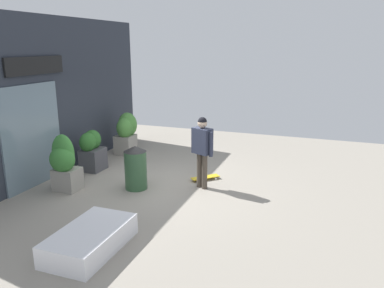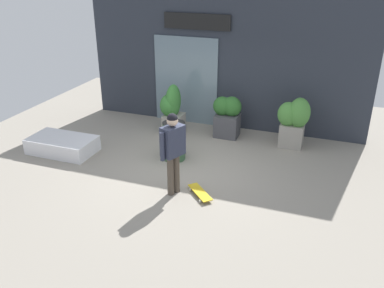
{
  "view_description": "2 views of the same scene",
  "coord_description": "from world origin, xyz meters",
  "px_view_note": "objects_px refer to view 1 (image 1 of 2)",
  "views": [
    {
      "loc": [
        -7.69,
        -3.58,
        3.26
      ],
      "look_at": [
        0.4,
        -0.63,
        0.96
      ],
      "focal_mm": 34.96,
      "sensor_mm": 36.0,
      "label": 1
    },
    {
      "loc": [
        2.91,
        -7.52,
        4.3
      ],
      "look_at": [
        0.4,
        -0.63,
        0.96
      ],
      "focal_mm": 38.48,
      "sensor_mm": 36.0,
      "label": 2
    }
  ],
  "objects_px": {
    "skateboarder": "(202,145)",
    "trash_bin": "(136,167)",
    "planter_box_left": "(126,132)",
    "planter_box_mid": "(64,162)",
    "planter_box_right": "(92,150)",
    "skateboard": "(205,177)"
  },
  "relations": [
    {
      "from": "skateboarder",
      "to": "planter_box_mid",
      "type": "bearing_deg",
      "value": 136.91
    },
    {
      "from": "planter_box_mid",
      "to": "trash_bin",
      "type": "xyz_separation_m",
      "value": [
        0.66,
        -1.47,
        -0.17
      ]
    },
    {
      "from": "planter_box_mid",
      "to": "trash_bin",
      "type": "distance_m",
      "value": 1.61
    },
    {
      "from": "skateboard",
      "to": "trash_bin",
      "type": "xyz_separation_m",
      "value": [
        -1.1,
        1.34,
        0.45
      ]
    },
    {
      "from": "planter_box_left",
      "to": "planter_box_mid",
      "type": "bearing_deg",
      "value": -176.6
    },
    {
      "from": "planter_box_right",
      "to": "planter_box_mid",
      "type": "bearing_deg",
      "value": -169.54
    },
    {
      "from": "planter_box_right",
      "to": "trash_bin",
      "type": "relative_size",
      "value": 1.05
    },
    {
      "from": "skateboard",
      "to": "planter_box_left",
      "type": "xyz_separation_m",
      "value": [
        1.38,
        2.99,
        0.63
      ]
    },
    {
      "from": "skateboarder",
      "to": "planter_box_right",
      "type": "height_order",
      "value": "skateboarder"
    },
    {
      "from": "planter_box_right",
      "to": "trash_bin",
      "type": "xyz_separation_m",
      "value": [
        -0.78,
        -1.73,
        -0.05
      ]
    },
    {
      "from": "skateboarder",
      "to": "skateboard",
      "type": "bearing_deg",
      "value": 33.46
    },
    {
      "from": "skateboard",
      "to": "planter_box_right",
      "type": "bearing_deg",
      "value": 140.89
    },
    {
      "from": "planter_box_left",
      "to": "planter_box_mid",
      "type": "xyz_separation_m",
      "value": [
        -3.13,
        -0.19,
        -0.0
      ]
    },
    {
      "from": "skateboarder",
      "to": "planter_box_right",
      "type": "bearing_deg",
      "value": 110.15
    },
    {
      "from": "skateboard",
      "to": "planter_box_mid",
      "type": "xyz_separation_m",
      "value": [
        -1.75,
        2.81,
        0.62
      ]
    },
    {
      "from": "planter_box_right",
      "to": "trash_bin",
      "type": "distance_m",
      "value": 1.9
    },
    {
      "from": "planter_box_right",
      "to": "skateboarder",
      "type": "bearing_deg",
      "value": -93.77
    },
    {
      "from": "skateboard",
      "to": "trash_bin",
      "type": "distance_m",
      "value": 1.79
    },
    {
      "from": "skateboard",
      "to": "planter_box_mid",
      "type": "relative_size",
      "value": 0.5
    },
    {
      "from": "planter_box_left",
      "to": "skateboard",
      "type": "bearing_deg",
      "value": -114.74
    },
    {
      "from": "skateboarder",
      "to": "trash_bin",
      "type": "height_order",
      "value": "skateboarder"
    },
    {
      "from": "planter_box_left",
      "to": "planter_box_mid",
      "type": "distance_m",
      "value": 3.14
    }
  ]
}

